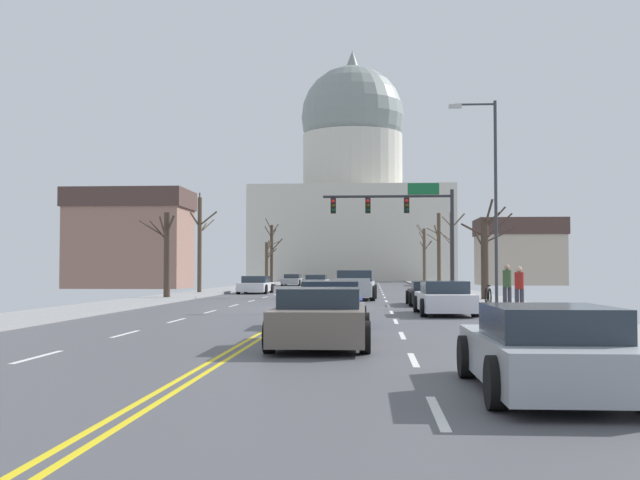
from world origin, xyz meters
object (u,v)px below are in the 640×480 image
(sedan_oncoming_00, at_px, (255,285))
(pedestrian_00, at_px, (507,284))
(signal_gantry, at_px, (405,214))
(sedan_near_02, at_px, (444,299))
(sedan_near_04, at_px, (321,318))
(sedan_near_05, at_px, (546,351))
(pedestrian_01, at_px, (519,285))
(street_lamp_right, at_px, (490,185))
(sedan_oncoming_02, at_px, (292,280))
(bicycle_parked, at_px, (488,296))
(sedan_oncoming_01, at_px, (316,282))
(sedan_near_03, at_px, (331,304))
(pickup_truck_near_00, at_px, (355,286))
(sedan_near_01, at_px, (428,294))

(sedan_oncoming_00, bearing_deg, pedestrian_00, -58.04)
(signal_gantry, bearing_deg, sedan_oncoming_00, 150.78)
(sedan_near_02, xyz_separation_m, sedan_near_04, (-3.71, -11.87, 0.02))
(sedan_near_04, xyz_separation_m, sedan_near_05, (3.38, -6.09, -0.04))
(pedestrian_01, bearing_deg, sedan_near_02, -155.43)
(street_lamp_right, relative_size, sedan_oncoming_02, 2.07)
(sedan_oncoming_02, height_order, bicycle_parked, sedan_oncoming_02)
(sedan_near_04, xyz_separation_m, bicycle_parked, (6.15, 17.77, -0.11))
(sedan_oncoming_02, bearing_deg, bicycle_parked, -73.43)
(sedan_oncoming_01, bearing_deg, sedan_oncoming_00, -104.49)
(sedan_near_03, distance_m, sedan_near_04, 6.25)
(pedestrian_00, bearing_deg, sedan_near_04, -113.61)
(sedan_near_04, height_order, bicycle_parked, sedan_near_04)
(sedan_near_03, bearing_deg, sedan_near_04, -89.02)
(signal_gantry, relative_size, sedan_oncoming_02, 1.84)
(pickup_truck_near_00, relative_size, sedan_near_04, 1.15)
(pickup_truck_near_00, distance_m, pedestrian_00, 12.63)
(pedestrian_01, relative_size, bicycle_parked, 0.91)
(sedan_near_01, distance_m, pedestrian_00, 5.33)
(street_lamp_right, bearing_deg, sedan_oncoming_02, 106.78)
(pickup_truck_near_00, distance_m, sedan_near_01, 7.34)
(sedan_near_02, bearing_deg, pickup_truck_near_00, 104.40)
(sedan_near_05, height_order, pedestrian_01, pedestrian_01)
(signal_gantry, distance_m, sedan_near_04, 31.03)
(sedan_oncoming_01, height_order, bicycle_parked, sedan_oncoming_01)
(pickup_truck_near_00, height_order, pedestrian_00, pedestrian_00)
(street_lamp_right, xyz_separation_m, pedestrian_00, (0.17, -3.07, -4.26))
(pickup_truck_near_00, xyz_separation_m, sedan_near_04, (-0.15, -25.73, -0.12))
(pickup_truck_near_00, bearing_deg, pedestrian_00, -60.00)
(sedan_oncoming_01, xyz_separation_m, pedestrian_01, (10.23, -35.49, 0.47))
(sedan_near_04, height_order, sedan_oncoming_01, sedan_near_04)
(pickup_truck_near_00, bearing_deg, sedan_near_02, -75.60)
(pedestrian_00, bearing_deg, sedan_near_01, 121.76)
(sedan_near_02, bearing_deg, sedan_near_01, 90.25)
(sedan_near_01, distance_m, sedan_near_03, 13.58)
(sedan_near_01, height_order, sedan_near_05, sedan_near_05)
(sedan_near_04, bearing_deg, pickup_truck_near_00, 89.66)
(pickup_truck_near_00, bearing_deg, sedan_near_03, -90.76)
(sedan_near_01, xyz_separation_m, sedan_near_03, (-3.78, -13.05, 0.09))
(street_lamp_right, relative_size, bicycle_parked, 5.05)
(signal_gantry, height_order, sedan_near_02, signal_gantry)
(sedan_near_05, height_order, bicycle_parked, sedan_near_05)
(sedan_near_03, xyz_separation_m, sedan_near_04, (0.11, -6.25, -0.02))
(sedan_near_03, bearing_deg, sedan_oncoming_02, 97.00)
(sedan_near_03, relative_size, sedan_oncoming_02, 1.09)
(pickup_truck_near_00, xyz_separation_m, bicycle_parked, (6.00, -7.96, -0.23))
(sedan_oncoming_01, relative_size, bicycle_parked, 2.66)
(sedan_near_04, distance_m, pedestrian_01, 14.80)
(sedan_oncoming_00, relative_size, sedan_oncoming_01, 0.93)
(sedan_oncoming_01, distance_m, pedestrian_01, 36.94)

